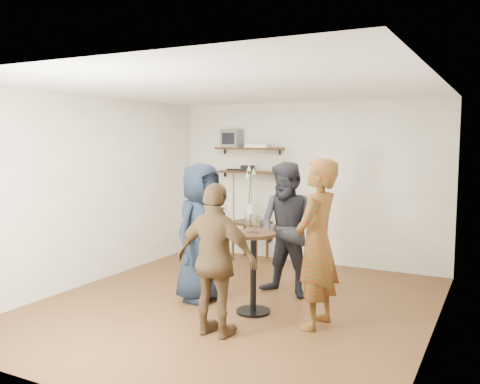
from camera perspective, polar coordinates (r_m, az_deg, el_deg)
name	(u,v)px	position (r m, az deg, el deg)	size (l,w,h in m)	color
room	(234,199)	(6.03, -0.65, -0.79)	(4.58, 5.08, 2.68)	#4E3219
shelf_upper	(249,148)	(8.56, 1.01, 4.91)	(1.20, 0.25, 0.04)	black
shelf_lower	(249,172)	(8.58, 1.00, 2.23)	(1.20, 0.25, 0.04)	black
crt_monitor	(232,138)	(8.71, -0.86, 6.03)	(0.32, 0.30, 0.30)	#59595B
dvd_deck	(258,146)	(8.49, 2.06, 5.21)	(0.40, 0.24, 0.06)	silver
radio	(248,168)	(8.59, 0.86, 2.69)	(0.22, 0.10, 0.10)	black
power_strip	(235,170)	(8.76, -0.59, 2.53)	(0.30, 0.05, 0.03)	black
side_table	(250,228)	(8.48, 1.16, -4.01)	(0.66, 0.66, 0.65)	black
vase_lilies	(250,203)	(8.42, 1.15, -1.25)	(0.19, 0.20, 0.97)	white
drinks_table	(253,261)	(5.90, 1.50, -7.80)	(0.52, 0.52, 0.95)	black
wine_glass_fl	(248,221)	(5.80, 0.90, -3.22)	(0.07, 0.07, 0.20)	silver
wine_glass_fr	(258,222)	(5.76, 1.99, -3.40)	(0.06, 0.06, 0.19)	silver
wine_glass_bl	(254,220)	(5.87, 1.53, -3.13)	(0.07, 0.07, 0.20)	silver
wine_glass_br	(255,220)	(5.80, 1.68, -3.15)	(0.07, 0.07, 0.21)	silver
person_plaid	(317,244)	(5.47, 8.63, -5.75)	(0.66, 0.43, 1.81)	#9E1312
person_dark	(288,230)	(6.50, 5.44, -4.23)	(0.84, 0.65, 1.72)	black
person_navy	(201,232)	(6.32, -4.39, -4.52)	(0.84, 0.55, 1.72)	black
person_brown	(216,260)	(5.19, -2.68, -7.66)	(0.92, 0.38, 1.58)	#4F3A22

